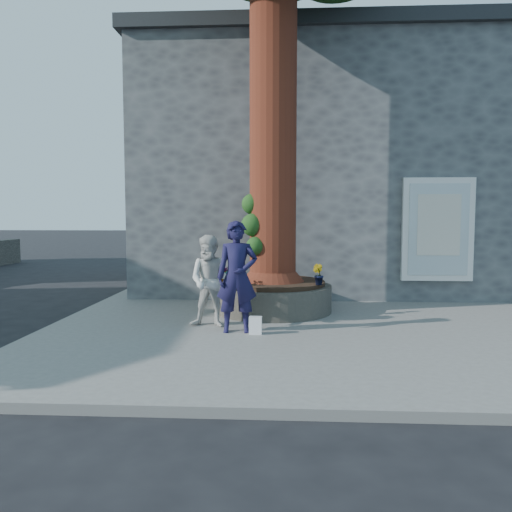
{
  "coord_description": "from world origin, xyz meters",
  "views": [
    {
      "loc": [
        1.02,
        -7.72,
        1.99
      ],
      "look_at": [
        0.5,
        1.46,
        1.25
      ],
      "focal_mm": 35.0,
      "sensor_mm": 36.0,
      "label": 1
    }
  ],
  "objects": [
    {
      "name": "man",
      "position": [
        0.27,
        0.2,
        1.02
      ],
      "size": [
        0.69,
        0.48,
        1.79
      ],
      "primitive_type": "imported",
      "rotation": [
        0.0,
        0.0,
        0.08
      ],
      "color": "#161336",
      "rests_on": "pavement"
    },
    {
      "name": "stone_shop",
      "position": [
        2.5,
        7.2,
        3.16
      ],
      "size": [
        10.3,
        8.3,
        6.3
      ],
      "color": "#46494B",
      "rests_on": "ground"
    },
    {
      "name": "planter",
      "position": [
        0.8,
        2.0,
        0.41
      ],
      "size": [
        2.3,
        2.3,
        0.6
      ],
      "color": "black",
      "rests_on": "pavement"
    },
    {
      "name": "plant_b",
      "position": [
        1.65,
        1.48,
        0.91
      ],
      "size": [
        0.3,
        0.3,
        0.39
      ],
      "primitive_type": "imported",
      "rotation": [
        0.0,
        0.0,
        2.34
      ],
      "color": "gray",
      "rests_on": "planter"
    },
    {
      "name": "ground",
      "position": [
        0.0,
        0.0,
        0.0
      ],
      "size": [
        120.0,
        120.0,
        0.0
      ],
      "primitive_type": "plane",
      "color": "black",
      "rests_on": "ground"
    },
    {
      "name": "plant_d",
      "position": [
        0.19,
        1.34,
        0.87
      ],
      "size": [
        0.26,
        0.29,
        0.29
      ],
      "primitive_type": "imported",
      "rotation": [
        0.0,
        0.0,
        4.82
      ],
      "color": "gray",
      "rests_on": "planter"
    },
    {
      "name": "pavement",
      "position": [
        1.5,
        1.0,
        0.06
      ],
      "size": [
        9.0,
        8.0,
        0.12
      ],
      "primitive_type": "cube",
      "color": "slate",
      "rests_on": "ground"
    },
    {
      "name": "woman",
      "position": [
        -0.21,
        0.55,
        0.9
      ],
      "size": [
        0.81,
        0.67,
        1.55
      ],
      "primitive_type": "imported",
      "rotation": [
        0.0,
        0.0,
        -0.11
      ],
      "color": "silver",
      "rests_on": "pavement"
    },
    {
      "name": "shopping_bag",
      "position": [
        0.57,
        0.05,
        0.26
      ],
      "size": [
        0.2,
        0.12,
        0.28
      ],
      "primitive_type": "cube",
      "rotation": [
        0.0,
        0.0,
        -0.02
      ],
      "color": "white",
      "rests_on": "pavement"
    },
    {
      "name": "plant_a",
      "position": [
        -0.05,
        1.3,
        0.88
      ],
      "size": [
        0.2,
        0.17,
        0.32
      ],
      "primitive_type": "imported",
      "rotation": [
        0.0,
        0.0,
        0.42
      ],
      "color": "gray",
      "rests_on": "planter"
    },
    {
      "name": "yellow_line",
      "position": [
        -3.05,
        1.0,
        0.0
      ],
      "size": [
        0.1,
        30.0,
        0.01
      ],
      "primitive_type": "cube",
      "color": "yellow",
      "rests_on": "ground"
    },
    {
      "name": "plant_c",
      "position": [
        -0.05,
        1.15,
        0.9
      ],
      "size": [
        0.2,
        0.2,
        0.36
      ],
      "primitive_type": "imported",
      "rotation": [
        0.0,
        0.0,
        3.14
      ],
      "color": "gray",
      "rests_on": "planter"
    }
  ]
}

